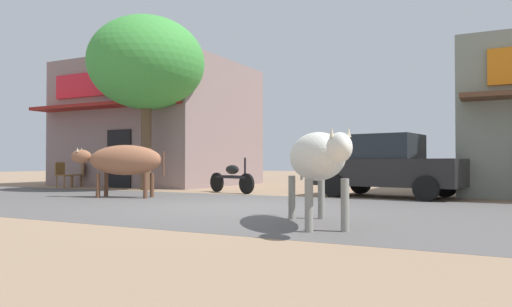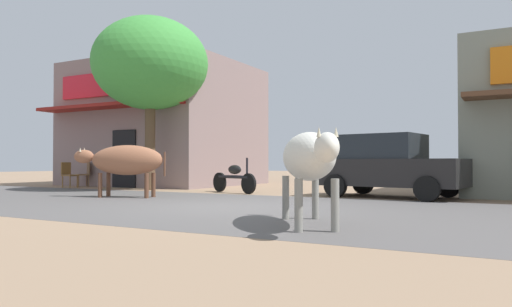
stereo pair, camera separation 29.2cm
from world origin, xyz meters
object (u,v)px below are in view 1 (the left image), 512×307
(parked_hatchback_car, at_px, (386,165))
(cafe_chair_by_doorway, at_px, (63,174))
(cafe_chair_near_tree, at_px, (79,173))
(cow_far_dark, at_px, (317,158))
(roadside_tree, at_px, (147,64))
(cow_near_brown, at_px, (123,161))
(parked_motorcycle, at_px, (232,177))

(parked_hatchback_car, relative_size, cafe_chair_by_doorway, 4.20)
(cafe_chair_by_doorway, bearing_deg, cafe_chair_near_tree, 98.74)
(cow_far_dark, bearing_deg, parked_hatchback_car, 92.75)
(cafe_chair_near_tree, bearing_deg, roadside_tree, -7.95)
(parked_hatchback_car, relative_size, cow_near_brown, 1.53)
(parked_hatchback_car, relative_size, parked_motorcycle, 2.03)
(cow_near_brown, distance_m, cafe_chair_near_tree, 6.37)
(roadside_tree, bearing_deg, cow_far_dark, -36.04)
(cow_near_brown, relative_size, cow_far_dark, 0.98)
(parked_motorcycle, bearing_deg, roadside_tree, -179.75)
(roadside_tree, distance_m, cafe_chair_near_tree, 5.19)
(parked_hatchback_car, xyz_separation_m, parked_motorcycle, (-4.50, -0.34, -0.37))
(parked_hatchback_car, bearing_deg, cow_near_brown, -151.47)
(cow_far_dark, bearing_deg, cafe_chair_near_tree, 151.40)
(cow_far_dark, distance_m, cafe_chair_by_doorway, 12.81)
(cafe_chair_near_tree, bearing_deg, parked_motorcycle, -4.09)
(parked_motorcycle, relative_size, cow_near_brown, 0.75)
(parked_hatchback_car, distance_m, cafe_chair_near_tree, 11.40)
(roadside_tree, relative_size, parked_motorcycle, 3.02)
(roadside_tree, height_order, cow_near_brown, roadside_tree)
(parked_motorcycle, bearing_deg, cafe_chair_near_tree, 175.91)
(cow_far_dark, relative_size, cafe_chair_near_tree, 2.79)
(cafe_chair_by_doorway, bearing_deg, parked_hatchback_car, 3.64)
(parked_hatchback_car, bearing_deg, cafe_chair_by_doorway, -176.36)
(parked_motorcycle, bearing_deg, cow_near_brown, -117.78)
(cow_near_brown, relative_size, cafe_chair_near_tree, 2.75)
(cow_near_brown, bearing_deg, roadside_tree, 120.16)
(cafe_chair_by_doorway, bearing_deg, parked_motorcycle, 3.20)
(cow_far_dark, bearing_deg, cow_near_brown, 155.28)
(parked_hatchback_car, bearing_deg, cow_far_dark, -87.25)
(cow_near_brown, relative_size, cafe_chair_by_doorway, 2.75)
(roadside_tree, xyz_separation_m, parked_motorcycle, (3.27, 0.01, -3.73))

